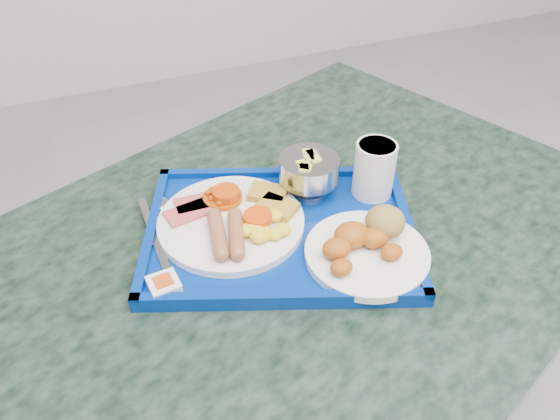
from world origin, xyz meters
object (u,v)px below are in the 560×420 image
tray (280,232)px  juice_cup (374,168)px  table (282,324)px  fruit_bowl (309,170)px  main_plate (236,220)px  bread_plate (368,244)px

tray → juice_cup: bearing=9.2°
table → fruit_bowl: 0.28m
main_plate → tray: bearing=-28.7°
main_plate → table: bearing=-47.8°
tray → table: bearing=-103.4°
main_plate → bread_plate: bread_plate is taller
table → main_plate: main_plate is taller
tray → bread_plate: bearing=-45.1°
table → juice_cup: juice_cup is taller
bread_plate → juice_cup: (0.08, 0.13, 0.03)m
main_plate → fruit_bowl: bearing=15.0°
table → tray: bearing=76.6°
tray → fruit_bowl: bearing=41.5°
main_plate → juice_cup: 0.25m
tray → juice_cup: juice_cup is taller
table → tray: (0.01, 0.03, 0.20)m
table → bread_plate: bread_plate is taller
juice_cup → main_plate: bearing=179.0°
table → tray: size_ratio=2.72×
fruit_bowl → tray: bearing=-138.5°
main_plate → fruit_bowl: 0.16m
fruit_bowl → main_plate: bearing=-165.0°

